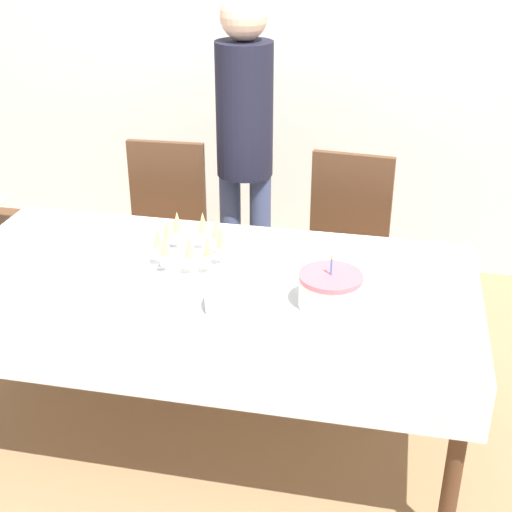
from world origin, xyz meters
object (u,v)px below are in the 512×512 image
Objects in this scene: plate_stack_main at (238,301)px; birthday_cake at (330,290)px; dining_chair_far_left at (164,230)px; dining_chair_far_right at (345,246)px; champagne_tray at (190,246)px; person_standing at (245,134)px.

birthday_cake is at bearing 15.69° from plate_stack_main.
dining_chair_far_left is 1.00× the size of dining_chair_far_right.
dining_chair_far_left is at bearing 179.98° from dining_chair_far_right.
dining_chair_far_left is 1.24m from plate_stack_main.
birthday_cake is 0.61m from champagne_tray.
birthday_cake is at bearing -19.10° from champagne_tray.
person_standing is (0.40, 0.15, 0.49)m from dining_chair_far_left.
plate_stack_main is 1.24m from person_standing.
birthday_cake is at bearing -63.08° from person_standing.
plate_stack_main is 0.14× the size of person_standing.
birthday_cake is 0.96× the size of plate_stack_main.
plate_stack_main is at bearing -105.81° from dining_chair_far_right.
dining_chair_far_left is 0.89m from champagne_tray.
dining_chair_far_left is at bearing -159.25° from person_standing.
person_standing is at bearing 20.75° from dining_chair_far_left.
plate_stack_main is (-0.32, -0.09, -0.03)m from birthday_cake.
person_standing reaches higher than champagne_tray.
dining_chair_far_right is at bearing -15.77° from person_standing.
champagne_tray is at bearing 132.22° from plate_stack_main.
birthday_cake is at bearing -44.78° from dining_chair_far_left.
dining_chair_far_right is 4.12× the size of plate_stack_main.
birthday_cake is at bearing -88.58° from dining_chair_far_right.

